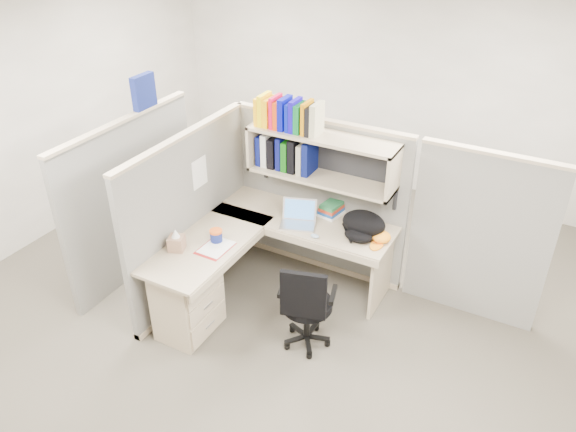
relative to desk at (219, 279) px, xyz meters
The scene contains 14 objects.
ground 0.66m from the desk, 35.01° to the left, with size 6.00×6.00×0.00m, color #38342B.
room_shell 1.28m from the desk, 35.01° to the left, with size 6.00×6.00×6.00m.
cubicle 0.88m from the desk, 86.86° to the left, with size 3.79×1.84×1.95m.
desk is the anchor object (origin of this frame).
laptop 0.93m from the desk, 60.62° to the left, with size 0.32×0.32×0.23m, color #B8B8BD, non-canonical shape.
backpack 1.35m from the desk, 39.16° to the left, with size 0.40×0.31×0.24m, color black, non-canonical shape.
orange_cap 1.49m from the desk, 35.32° to the left, with size 0.17×0.20×0.09m, color orange, non-canonical shape.
snack_canister 0.39m from the desk, 126.67° to the left, with size 0.12×0.12×0.11m.
tissue_box 0.53m from the desk, 159.52° to the right, with size 0.13×0.13×0.21m, color #9B7358, non-canonical shape.
mouse 0.94m from the desk, 43.98° to the left, with size 0.08×0.05×0.03m, color #8DABC9.
paper_cup 1.13m from the desk, 67.89° to the left, with size 0.07×0.07×0.10m, color white.
book_stack 1.27m from the desk, 60.67° to the left, with size 0.18×0.24×0.12m, color gray, non-canonical shape.
loose_paper 0.30m from the desk, 130.11° to the left, with size 0.23×0.30×0.00m, color silver, non-canonical shape.
task_chair 0.86m from the desk, ahead, with size 0.51×0.47×0.90m.
Camera 1 is at (2.03, -3.51, 3.50)m, focal length 35.00 mm.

